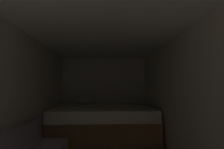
{
  "coord_description": "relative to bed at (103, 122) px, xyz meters",
  "views": [
    {
      "loc": [
        0.04,
        -0.52,
        1.22
      ],
      "look_at": [
        0.15,
        2.48,
        1.43
      ],
      "focal_mm": 28.24,
      "sensor_mm": 36.0,
      "label": 1
    }
  ],
  "objects": [
    {
      "name": "wall_back",
      "position": [
        0.0,
        0.94,
        0.67
      ],
      "size": [
        2.57,
        0.05,
        2.08
      ],
      "primitive_type": "cube",
      "color": "beige",
      "rests_on": "ground"
    },
    {
      "name": "wall_left",
      "position": [
        -1.26,
        -1.85,
        0.67
      ],
      "size": [
        0.05,
        5.54,
        2.08
      ],
      "primitive_type": "cube",
      "color": "beige",
      "rests_on": "ground"
    },
    {
      "name": "wall_right",
      "position": [
        1.26,
        -1.85,
        0.67
      ],
      "size": [
        0.05,
        5.54,
        2.08
      ],
      "primitive_type": "cube",
      "color": "beige",
      "rests_on": "ground"
    },
    {
      "name": "ceiling_slab",
      "position": [
        0.0,
        -1.85,
        1.73
      ],
      "size": [
        2.57,
        5.54,
        0.05
      ],
      "primitive_type": "cube",
      "color": "white",
      "rests_on": "wall_left"
    },
    {
      "name": "bed",
      "position": [
        0.0,
        0.0,
        0.0
      ],
      "size": [
        2.35,
        1.75,
        0.91
      ],
      "color": "brown",
      "rests_on": "ground"
    }
  ]
}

